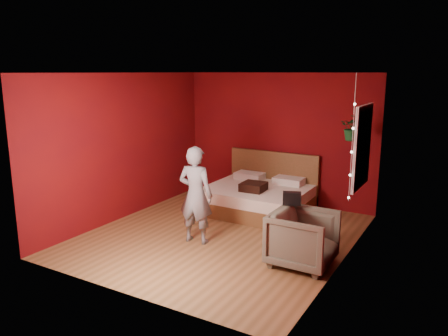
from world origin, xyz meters
TOP-DOWN VIEW (x-y plane):
  - floor at (0.00, 0.00)m, footprint 4.50×4.50m
  - room_walls at (0.00, 0.00)m, footprint 4.04×4.54m
  - window at (1.97, 0.90)m, footprint 0.05×0.97m
  - fairy_lights at (1.94, 0.38)m, footprint 0.04×0.04m
  - bed at (-0.03, 1.48)m, footprint 1.89×1.61m
  - person at (-0.19, -0.44)m, footprint 0.60×0.43m
  - armchair at (1.55, -0.41)m, footprint 0.85×0.82m
  - handbag at (1.28, -0.18)m, footprint 0.28×0.21m
  - throw_pillow at (0.01, 1.17)m, footprint 0.44×0.44m
  - hanging_plant at (1.67, 1.49)m, footprint 0.45×0.41m

SIDE VIEW (x-z plane):
  - floor at x=0.00m, z-range 0.00..0.00m
  - bed at x=-0.03m, z-range -0.25..0.79m
  - armchair at x=1.55m, z-range 0.00..0.77m
  - throw_pillow at x=0.01m, z-range 0.47..0.62m
  - person at x=-0.19m, z-range 0.00..1.52m
  - handbag at x=1.28m, z-range 0.77..0.95m
  - fairy_lights at x=1.94m, z-range 0.77..2.22m
  - window at x=1.97m, z-range 0.87..2.14m
  - room_walls at x=0.00m, z-range 0.37..2.99m
  - hanging_plant at x=1.67m, z-range 1.16..2.27m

